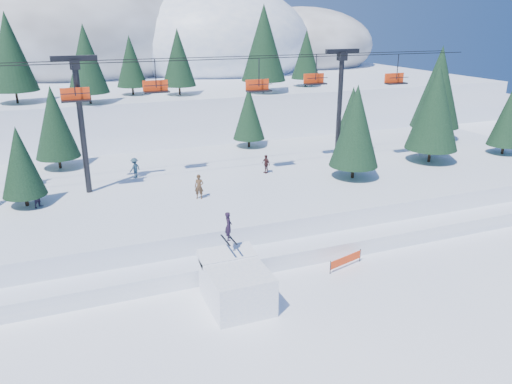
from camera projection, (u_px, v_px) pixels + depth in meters
name	position (u px, v px, depth m)	size (l,w,h in m)	color
ground	(294.00, 317.00, 26.90)	(160.00, 160.00, 0.00)	white
mid_shelf	(202.00, 193.00, 42.30)	(70.00, 22.00, 2.50)	white
berm	(243.00, 248.00, 33.75)	(70.00, 6.00, 1.10)	white
mountain_ridge	(85.00, 53.00, 86.36)	(119.00, 60.53, 26.46)	white
jump_kicker	(236.00, 284.00, 27.85)	(3.27, 4.46, 4.98)	white
chairlift	(218.00, 96.00, 40.26)	(46.00, 3.21, 10.28)	black
conifer_stand	(234.00, 119.00, 42.37)	(64.61, 17.04, 10.10)	black
distant_skiers	(191.00, 169.00, 41.65)	(31.21, 9.96, 1.86)	#263F4F
banner_near	(346.00, 260.00, 32.10)	(2.75, 0.84, 0.90)	black
banner_far	(387.00, 234.00, 35.91)	(2.86, 0.10, 0.90)	black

